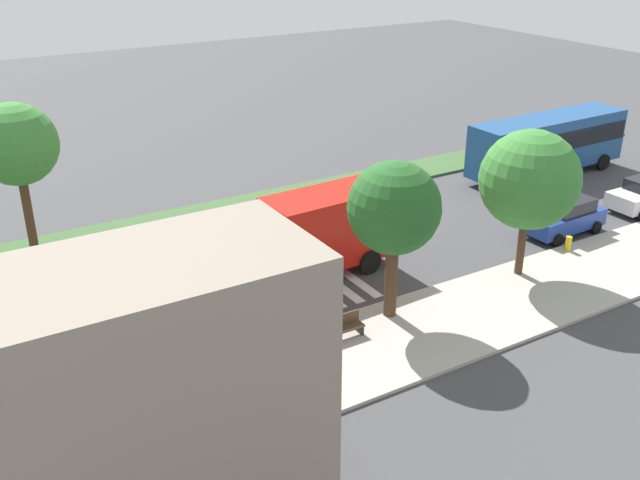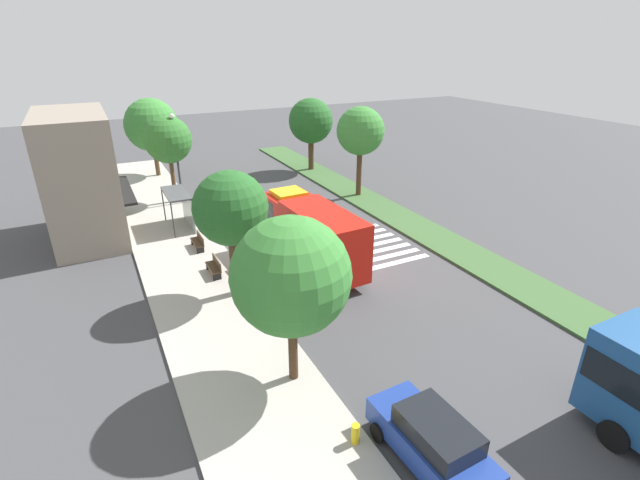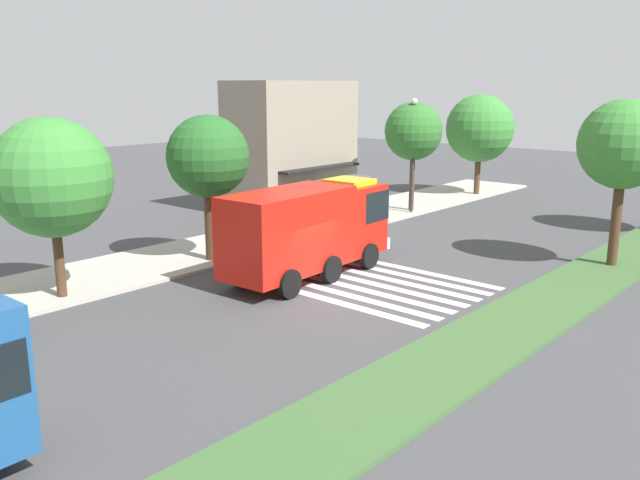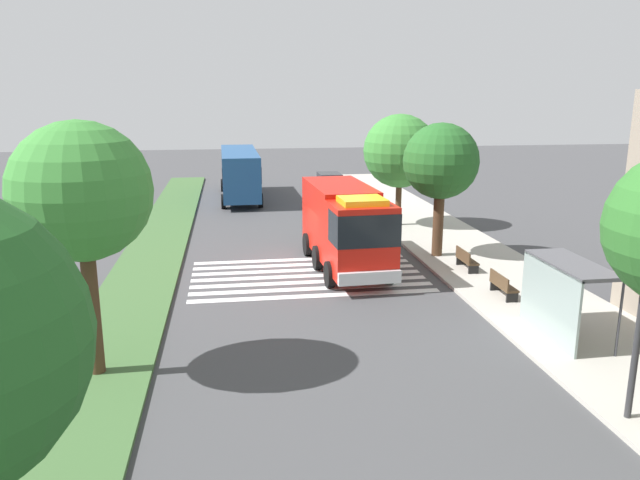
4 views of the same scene
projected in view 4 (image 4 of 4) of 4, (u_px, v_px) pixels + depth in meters
ground_plane at (302, 264)px, 28.39m from camera, size 120.00×120.00×0.00m
sidewalk at (469, 256)px, 29.53m from camera, size 60.00×5.15×0.14m
median_strip at (146, 269)px, 27.38m from camera, size 60.00×3.00×0.14m
crosswalk at (308, 276)px, 26.58m from camera, size 5.85×10.02×0.01m
fire_truck at (346, 225)px, 27.02m from camera, size 8.36×3.13×3.73m
parked_car_west at (330, 184)px, 46.92m from camera, size 4.42×2.13×1.74m
parked_car_mid at (345, 198)px, 40.85m from camera, size 4.40×2.10×1.80m
transit_bus at (240, 171)px, 45.31m from camera, size 10.90×2.97×3.59m
bus_stop_shelter at (560, 284)px, 19.29m from camera, size 3.50×1.40×2.46m
bench_near_shelter at (502, 285)px, 23.44m from camera, size 1.60×0.50×0.90m
bench_west_of_shelter at (466, 259)px, 27.03m from camera, size 1.60×0.50×0.90m
sidewalk_tree_far_west at (400, 151)px, 35.20m from camera, size 4.24×4.24×6.48m
sidewalk_tree_west at (441, 162)px, 28.42m from camera, size 3.55×3.55×6.32m
median_tree_far_west at (81, 193)px, 15.98m from camera, size 3.72×3.72×7.01m
fire_hydrant at (375, 208)px, 39.65m from camera, size 0.28×0.28×0.70m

